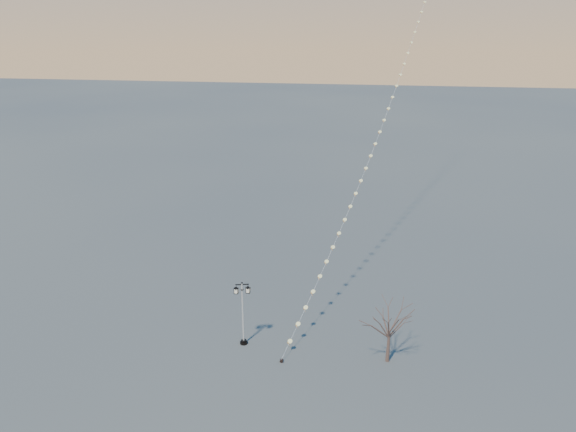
# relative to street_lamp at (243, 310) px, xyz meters

# --- Properties ---
(ground) EXTENTS (300.00, 300.00, 0.00)m
(ground) POSITION_rel_street_lamp_xyz_m (1.74, -1.19, -2.39)
(ground) COLOR #4A4D4B
(ground) RESTS_ON ground
(street_lamp) EXTENTS (1.07, 0.57, 4.32)m
(street_lamp) POSITION_rel_street_lamp_xyz_m (0.00, 0.00, 0.00)
(street_lamp) COLOR black
(street_lamp) RESTS_ON ground
(bare_tree) EXTENTS (2.29, 2.29, 3.80)m
(bare_tree) POSITION_rel_street_lamp_xyz_m (8.94, -0.47, 0.25)
(bare_tree) COLOR brown
(bare_tree) RESTS_ON ground
(kite_train) EXTENTS (11.90, 43.07, 28.10)m
(kite_train) POSITION_rel_street_lamp_xyz_m (8.35, 19.65, 11.55)
(kite_train) COLOR black
(kite_train) RESTS_ON ground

